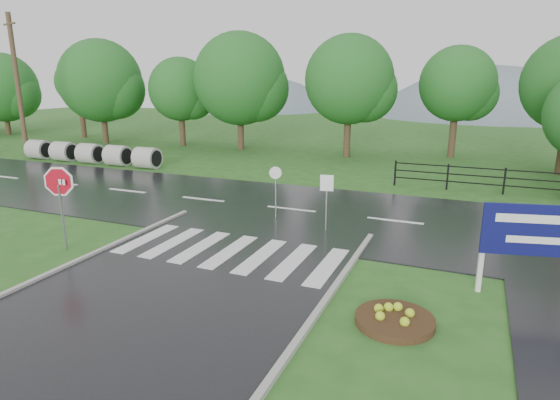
% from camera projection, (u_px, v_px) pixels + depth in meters
% --- Properties ---
extents(ground, '(120.00, 120.00, 0.00)m').
position_uv_depth(ground, '(110.00, 337.00, 9.34)').
color(ground, '#275C1E').
rests_on(ground, ground).
extents(main_road, '(90.00, 8.00, 0.04)m').
position_uv_depth(main_road, '(291.00, 210.00, 18.27)').
color(main_road, black).
rests_on(main_road, ground).
extents(crosswalk, '(6.50, 2.80, 0.02)m').
position_uv_depth(crosswalk, '(230.00, 251.00, 13.79)').
color(crosswalk, silver).
rests_on(crosswalk, ground).
extents(fence_west, '(9.58, 0.08, 1.20)m').
position_uv_depth(fence_west, '(505.00, 178.00, 20.57)').
color(fence_west, black).
rests_on(fence_west, ground).
extents(hills, '(102.00, 48.00, 48.00)m').
position_uv_depth(hills, '(445.00, 219.00, 70.03)').
color(hills, slate).
rests_on(hills, ground).
extents(treeline, '(83.20, 5.20, 10.00)m').
position_uv_depth(treeline, '(384.00, 157.00, 30.40)').
color(treeline, '#1C5A1F').
rests_on(treeline, ground).
extents(culvert_pipes, '(9.70, 1.20, 1.20)m').
position_uv_depth(culvert_pipes, '(90.00, 153.00, 28.15)').
color(culvert_pipes, '#9E9B93').
rests_on(culvert_pipes, ground).
extents(stop_sign, '(1.13, 0.42, 2.69)m').
position_uv_depth(stop_sign, '(59.00, 189.00, 13.64)').
color(stop_sign, '#939399').
rests_on(stop_sign, ground).
extents(estate_billboard, '(2.57, 0.64, 2.30)m').
position_uv_depth(estate_billboard, '(543.00, 236.00, 10.50)').
color(estate_billboard, silver).
rests_on(estate_billboard, ground).
extents(flower_bed, '(1.66, 1.66, 0.33)m').
position_uv_depth(flower_bed, '(395.00, 319.00, 9.80)').
color(flower_bed, '#332111').
rests_on(flower_bed, ground).
extents(reg_sign_small, '(0.43, 0.10, 1.96)m').
position_uv_depth(reg_sign_small, '(327.00, 192.00, 15.31)').
color(reg_sign_small, '#939399').
rests_on(reg_sign_small, ground).
extents(reg_sign_round, '(0.43, 0.15, 1.93)m').
position_uv_depth(reg_sign_round, '(276.00, 185.00, 16.95)').
color(reg_sign_round, '#939399').
rests_on(reg_sign_round, ground).
extents(utility_pole_west, '(1.55, 0.56, 8.94)m').
position_uv_depth(utility_pole_west, '(18.00, 85.00, 29.80)').
color(utility_pole_west, '#473523').
rests_on(utility_pole_west, ground).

